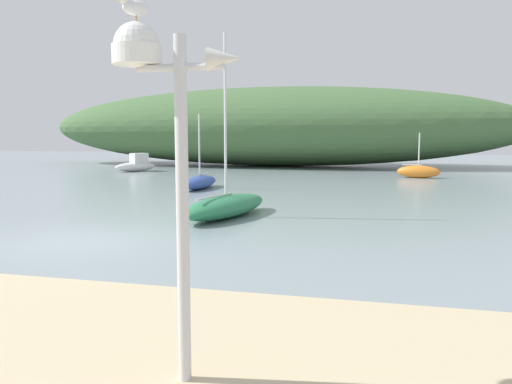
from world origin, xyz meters
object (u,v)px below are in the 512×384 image
seagull_on_radar (134,6)px  mast_structure (157,94)px  sailboat_by_sandbar (200,182)px  sailboat_far_right (226,206)px  motorboat_near_shore (136,165)px  sailboat_centre_water (418,171)px

seagull_on_radar → mast_structure: bearing=2.8°
mast_structure → seagull_on_radar: 0.81m
seagull_on_radar → sailboat_by_sandbar: (-6.02, 18.12, -3.38)m
sailboat_far_right → motorboat_near_shore: bearing=124.4°
motorboat_near_shore → sailboat_by_sandbar: (8.34, -9.88, -0.14)m
seagull_on_radar → motorboat_near_shore: seagull_on_radar is taller
seagull_on_radar → sailboat_far_right: 11.27m
sailboat_centre_water → motorboat_near_shore: sailboat_centre_water is taller
mast_structure → sailboat_centre_water: 27.44m
motorboat_near_shore → sailboat_by_sandbar: sailboat_by_sandbar is taller
seagull_on_radar → sailboat_far_right: size_ratio=0.05×
sailboat_far_right → motorboat_near_shore: 21.22m
sailboat_centre_water → motorboat_near_shore: size_ratio=0.85×
mast_structure → motorboat_near_shore: bearing=117.5°
motorboat_near_shore → mast_structure: bearing=-62.5°
sailboat_far_right → motorboat_near_shore: sailboat_far_right is taller
sailboat_far_right → sailboat_by_sandbar: sailboat_far_right is taller
sailboat_centre_water → sailboat_by_sandbar: bearing=-140.1°
mast_structure → sailboat_far_right: size_ratio=0.60×
motorboat_near_shore → sailboat_far_right: bearing=-55.6°
mast_structure → sailboat_centre_water: (4.39, 26.97, -2.53)m
mast_structure → sailboat_by_sandbar: mast_structure is taller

